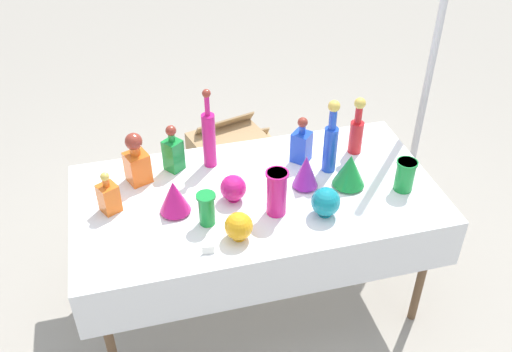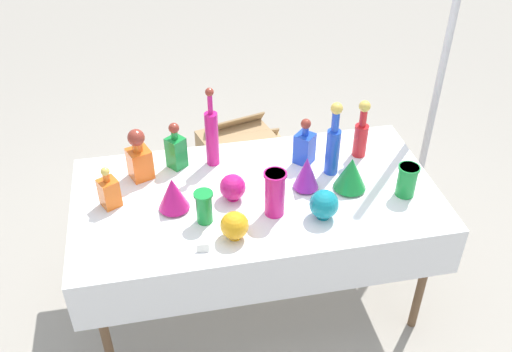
{
  "view_description": "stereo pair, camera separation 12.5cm",
  "coord_description": "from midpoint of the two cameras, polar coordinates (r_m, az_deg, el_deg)",
  "views": [
    {
      "loc": [
        -0.55,
        -2.11,
        2.51
      ],
      "look_at": [
        0.0,
        0.0,
        0.86
      ],
      "focal_mm": 40.0,
      "sensor_mm": 36.0,
      "label": 1
    },
    {
      "loc": [
        -0.43,
        -2.14,
        2.51
      ],
      "look_at": [
        0.0,
        0.0,
        0.86
      ],
      "focal_mm": 40.0,
      "sensor_mm": 36.0,
      "label": 2
    }
  ],
  "objects": [
    {
      "name": "slender_vase_1",
      "position": [
        2.6,
        3.27,
        -1.66
      ],
      "size": [
        0.11,
        0.11,
        0.23
      ],
      "color": "#C61972",
      "rests_on": "display_table"
    },
    {
      "name": "cardboard_box_behind_right",
      "position": [
        4.02,
        -0.89,
        1.8
      ],
      "size": [
        0.57,
        0.51,
        0.45
      ],
      "color": "tan",
      "rests_on": "ground"
    },
    {
      "name": "square_decanter_0",
      "position": [
        2.87,
        -10.41,
        1.9
      ],
      "size": [
        0.14,
        0.14,
        0.28
      ],
      "color": "orange",
      "rests_on": "display_table"
    },
    {
      "name": "square_decanter_2",
      "position": [
        2.96,
        6.09,
        3.05
      ],
      "size": [
        0.12,
        0.12,
        0.26
      ],
      "color": "blue",
      "rests_on": "display_table"
    },
    {
      "name": "tall_bottle_1",
      "position": [
        2.86,
        8.98,
        3.2
      ],
      "size": [
        0.07,
        0.07,
        0.41
      ],
      "color": "blue",
      "rests_on": "display_table"
    },
    {
      "name": "fluted_vase_0",
      "position": [
        2.81,
        10.73,
        0.25
      ],
      "size": [
        0.16,
        0.16,
        0.18
      ],
      "color": "#198C38",
      "rests_on": "display_table"
    },
    {
      "name": "ground_plane",
      "position": [
        3.32,
        1.1,
        -11.94
      ],
      "size": [
        40.0,
        40.0,
        0.0
      ],
      "primitive_type": "plane",
      "color": "#A0998C"
    },
    {
      "name": "round_bowl_0",
      "position": [
        2.71,
        -1.03,
        -1.15
      ],
      "size": [
        0.13,
        0.13,
        0.13
      ],
      "color": "#C61972",
      "rests_on": "display_table"
    },
    {
      "name": "display_table",
      "position": [
        2.81,
        1.39,
        -2.98
      ],
      "size": [
        1.78,
        0.92,
        0.76
      ],
      "color": "white",
      "rests_on": "ground"
    },
    {
      "name": "square_decanter_3",
      "position": [
        2.74,
        -13.24,
        -1.49
      ],
      "size": [
        0.11,
        0.11,
        0.22
      ],
      "color": "orange",
      "rests_on": "display_table"
    },
    {
      "name": "slender_vase_2",
      "position": [
        2.58,
        -3.84,
        -3.04
      ],
      "size": [
        0.09,
        0.09,
        0.16
      ],
      "color": "#198C38",
      "rests_on": "display_table"
    },
    {
      "name": "fluted_vase_1",
      "position": [
        2.66,
        -6.98,
        -1.79
      ],
      "size": [
        0.15,
        0.15,
        0.18
      ],
      "color": "#C61972",
      "rests_on": "display_table"
    },
    {
      "name": "tall_bottle_2",
      "position": [
        2.9,
        -3.21,
        4.08
      ],
      "size": [
        0.07,
        0.07,
        0.44
      ],
      "color": "#C61972",
      "rests_on": "display_table"
    },
    {
      "name": "canopy_pole",
      "position": [
        3.51,
        19.13,
        10.2
      ],
      "size": [
        0.18,
        0.18,
        2.6
      ],
      "color": "silver",
      "rests_on": "ground"
    },
    {
      "name": "fluted_vase_2",
      "position": [
        2.78,
        6.36,
        0.31
      ],
      "size": [
        0.13,
        0.13,
        0.18
      ],
      "color": "purple",
      "rests_on": "display_table"
    },
    {
      "name": "round_bowl_1",
      "position": [
        2.63,
        8.17,
        -2.84
      ],
      "size": [
        0.14,
        0.14,
        0.14
      ],
      "color": "teal",
      "rests_on": "display_table"
    },
    {
      "name": "price_tag_left",
      "position": [
        2.48,
        -3.89,
        -7.25
      ],
      "size": [
        0.06,
        0.02,
        0.04
      ],
      "primitive_type": "cube",
      "rotation": [
        -0.21,
        0.0,
        -0.12
      ],
      "color": "white",
      "rests_on": "display_table"
    },
    {
      "name": "slender_vase_0",
      "position": [
        2.84,
        16.09,
        -0.37
      ],
      "size": [
        0.1,
        0.1,
        0.16
      ],
      "color": "#198C38",
      "rests_on": "display_table"
    },
    {
      "name": "round_bowl_2",
      "position": [
        2.5,
        -0.73,
        -4.99
      ],
      "size": [
        0.13,
        0.13,
        0.13
      ],
      "color": "orange",
      "rests_on": "display_table"
    },
    {
      "name": "tall_bottle_0",
      "position": [
        3.04,
        11.65,
        4.26
      ],
      "size": [
        0.07,
        0.07,
        0.33
      ],
      "color": "red",
      "rests_on": "display_table"
    },
    {
      "name": "square_decanter_1",
      "position": [
        2.93,
        -6.81,
        2.68
      ],
      "size": [
        0.11,
        0.11,
        0.26
      ],
      "color": "#198C38",
      "rests_on": "display_table"
    },
    {
      "name": "cardboard_box_behind_left",
      "position": [
        4.03,
        1.03,
        1.15
      ],
      "size": [
        0.4,
        0.4,
        0.37
      ],
      "color": "tan",
      "rests_on": "ground"
    }
  ]
}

